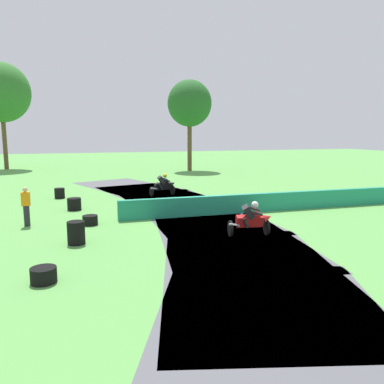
% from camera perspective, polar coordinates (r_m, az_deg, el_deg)
% --- Properties ---
extents(ground_plane, '(120.00, 120.00, 0.00)m').
position_cam_1_polar(ground_plane, '(17.70, 1.45, -3.54)').
color(ground_plane, '#569947').
extents(track_asphalt, '(9.03, 31.47, 0.01)m').
position_cam_1_polar(track_asphalt, '(17.43, -1.48, -3.72)').
color(track_asphalt, '#515156').
rests_on(track_asphalt, ground).
extents(safety_barrier, '(18.76, 0.80, 0.90)m').
position_cam_1_polar(safety_barrier, '(20.02, 16.63, -1.15)').
color(safety_barrier, '#1E8466').
rests_on(safety_barrier, ground).
extents(motorcycle_lead_red, '(1.70, 1.00, 1.43)m').
position_cam_1_polar(motorcycle_lead_red, '(14.21, 8.97, -4.09)').
color(motorcycle_lead_red, black).
rests_on(motorcycle_lead_red, ground).
extents(motorcycle_chase_black, '(1.68, 0.90, 1.42)m').
position_cam_1_polar(motorcycle_chase_black, '(23.16, -4.31, 1.05)').
color(motorcycle_chase_black, black).
rests_on(motorcycle_chase_black, ground).
extents(tire_stack_near, '(0.66, 0.66, 0.40)m').
position_cam_1_polar(tire_stack_near, '(10.63, -21.48, -11.58)').
color(tire_stack_near, black).
rests_on(tire_stack_near, ground).
extents(tire_stack_mid_a, '(0.60, 0.60, 0.80)m').
position_cam_1_polar(tire_stack_mid_a, '(13.71, -17.07, -5.90)').
color(tire_stack_mid_a, black).
rests_on(tire_stack_mid_a, ground).
extents(tire_stack_mid_b, '(0.63, 0.63, 0.40)m').
position_cam_1_polar(tire_stack_mid_b, '(16.42, -15.11, -4.12)').
color(tire_stack_mid_b, black).
rests_on(tire_stack_mid_b, ground).
extents(tire_stack_far, '(0.67, 0.67, 0.60)m').
position_cam_1_polar(tire_stack_far, '(19.77, -17.33, -1.74)').
color(tire_stack_far, black).
rests_on(tire_stack_far, ground).
extents(tire_stack_extra_a, '(0.58, 0.58, 0.60)m').
position_cam_1_polar(tire_stack_extra_a, '(23.60, -19.34, -0.17)').
color(tire_stack_extra_a, black).
rests_on(tire_stack_extra_a, ground).
extents(track_marshal, '(0.34, 0.24, 1.63)m').
position_cam_1_polar(track_marshal, '(16.95, -23.73, -2.03)').
color(track_marshal, '#232328').
rests_on(track_marshal, ground).
extents(tree_far_left, '(4.41, 4.41, 9.07)m').
position_cam_1_polar(tree_far_left, '(38.77, -0.37, 13.17)').
color(tree_far_left, brown).
rests_on(tree_far_left, ground).
extents(tree_far_right, '(5.83, 5.83, 11.03)m').
position_cam_1_polar(tree_far_right, '(44.86, -26.85, 13.24)').
color(tree_far_right, brown).
rests_on(tree_far_right, ground).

